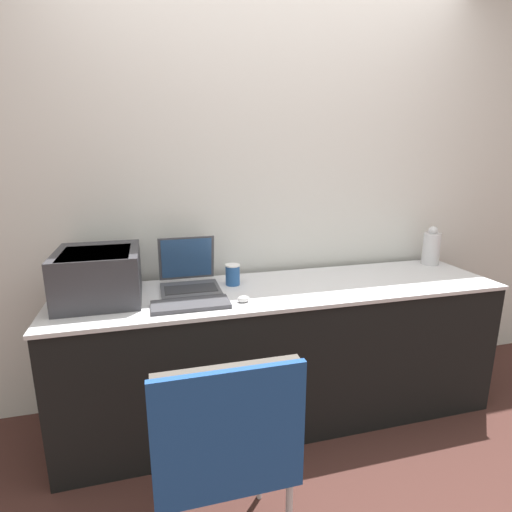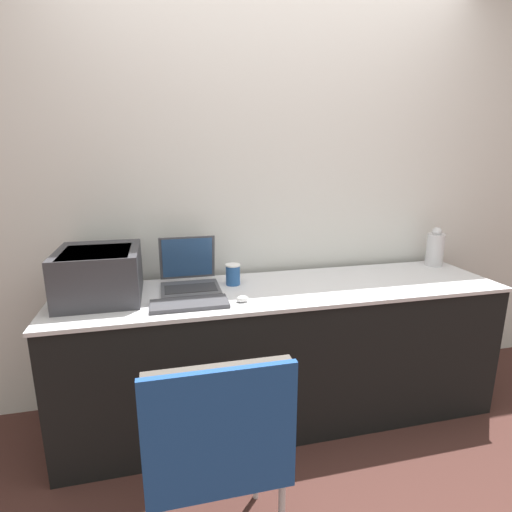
% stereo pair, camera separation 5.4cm
% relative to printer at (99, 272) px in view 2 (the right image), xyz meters
% --- Properties ---
extents(ground_plane, '(14.00, 14.00, 0.00)m').
position_rel_printer_xyz_m(ground_plane, '(0.95, -0.36, -0.92)').
color(ground_plane, '#472823').
extents(wall_back, '(8.00, 0.05, 2.60)m').
position_rel_printer_xyz_m(wall_back, '(0.95, 0.33, 0.38)').
color(wall_back, silver).
rests_on(wall_back, ground_plane).
extents(table, '(2.43, 0.62, 0.79)m').
position_rel_printer_xyz_m(table, '(0.95, -0.06, -0.53)').
color(table, black).
rests_on(table, ground_plane).
extents(printer, '(0.39, 0.44, 0.25)m').
position_rel_printer_xyz_m(printer, '(0.00, 0.00, 0.00)').
color(printer, '#333338').
rests_on(printer, table).
extents(laptop_left, '(0.31, 0.32, 0.27)m').
position_rel_printer_xyz_m(laptop_left, '(0.45, 0.06, -0.08)').
color(laptop_left, '#4C4C51').
rests_on(laptop_left, table).
extents(external_keyboard, '(0.37, 0.16, 0.02)m').
position_rel_printer_xyz_m(external_keyboard, '(0.43, -0.22, -0.13)').
color(external_keyboard, '#3D3D42').
rests_on(external_keyboard, table).
extents(coffee_cup, '(0.08, 0.08, 0.12)m').
position_rel_printer_xyz_m(coffee_cup, '(0.69, 0.06, -0.08)').
color(coffee_cup, '#285699').
rests_on(coffee_cup, table).
extents(mouse, '(0.06, 0.04, 0.03)m').
position_rel_printer_xyz_m(mouse, '(0.69, -0.22, -0.12)').
color(mouse, silver).
rests_on(mouse, table).
extents(metal_pitcher, '(0.11, 0.11, 0.26)m').
position_rel_printer_xyz_m(metal_pitcher, '(2.05, 0.14, -0.02)').
color(metal_pitcher, silver).
rests_on(metal_pitcher, table).
extents(chair, '(0.47, 0.44, 0.90)m').
position_rel_printer_xyz_m(chair, '(0.46, -0.92, -0.34)').
color(chair, '#4C4742').
rests_on(chair, ground_plane).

